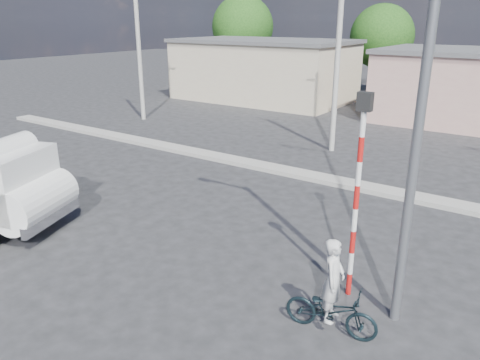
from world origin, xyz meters
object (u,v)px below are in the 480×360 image
Objects in this scene: bicycle at (331,311)px; streetlight at (417,63)px; cyclist at (332,294)px; traffic_pole at (358,181)px.

bicycle is 4.69m from streetlight.
cyclist reaches higher than bicycle.
bicycle is at bearing -81.19° from traffic_pole.
cyclist is at bearing -122.55° from streetlight.
cyclist is 2.29m from traffic_pole.
traffic_pole is at bearing 162.27° from streetlight.
cyclist is 0.38× the size of traffic_pole.
traffic_pole is 0.48× the size of streetlight.
traffic_pole reaches higher than bicycle.
cyclist is at bearing -81.19° from traffic_pole.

